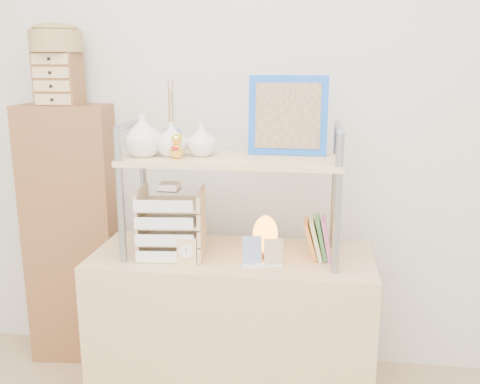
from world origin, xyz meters
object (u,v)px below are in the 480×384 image
object	(u,v)px
cabinet	(73,235)
desk	(232,334)
letter_tray	(171,227)
salt_lamp	(265,235)

from	to	relation	value
cabinet	desk	bearing A→B (deg)	-27.89
letter_tray	salt_lamp	size ratio (longest dim) A/B	1.81
desk	cabinet	size ratio (longest dim) A/B	0.89
letter_tray	salt_lamp	distance (m)	0.40
cabinet	salt_lamp	world-z (taller)	cabinet
letter_tray	salt_lamp	xyz separation A→B (m)	(0.39, 0.06, -0.04)
desk	letter_tray	bearing A→B (deg)	-169.68
desk	letter_tray	world-z (taller)	letter_tray
desk	letter_tray	size ratio (longest dim) A/B	3.79
desk	cabinet	distance (m)	1.02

